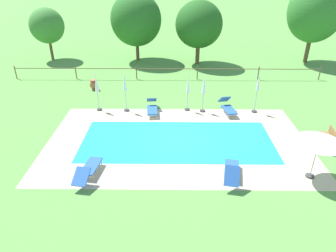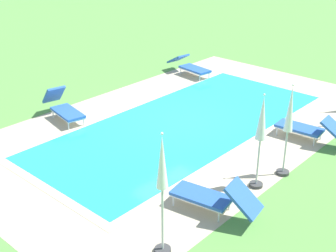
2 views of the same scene
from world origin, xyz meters
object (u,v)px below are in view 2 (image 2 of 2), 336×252
at_px(patio_umbrella_closed_row_mid_east, 162,178).
at_px(patio_umbrella_closed_row_centre, 289,119).
at_px(sun_lounger_north_mid, 64,107).
at_px(sun_lounger_north_end, 190,66).
at_px(patio_umbrella_closed_row_east, 261,127).
at_px(sun_lounger_north_near_steps, 309,129).
at_px(sun_lounger_north_far, 213,197).

bearing_deg(patio_umbrella_closed_row_mid_east, patio_umbrella_closed_row_centre, 176.66).
distance_m(sun_lounger_north_mid, patio_umbrella_closed_row_mid_east, 7.16).
relative_size(sun_lounger_north_end, patio_umbrella_closed_row_east, 0.91).
relative_size(sun_lounger_north_near_steps, patio_umbrella_closed_row_centre, 0.88).
height_order(sun_lounger_north_mid, patio_umbrella_closed_row_mid_east, patio_umbrella_closed_row_mid_east).
bearing_deg(sun_lounger_north_far, patio_umbrella_closed_row_centre, 172.60).
distance_m(sun_lounger_north_near_steps, patio_umbrella_closed_row_mid_east, 6.42).
bearing_deg(patio_umbrella_closed_row_centre, sun_lounger_north_near_steps, -169.57).
relative_size(sun_lounger_north_near_steps, sun_lounger_north_mid, 1.04).
bearing_deg(patio_umbrella_closed_row_east, sun_lounger_north_far, -5.12).
xyz_separation_m(sun_lounger_north_end, patio_umbrella_closed_row_east, (5.45, 6.53, 1.19)).
height_order(sun_lounger_north_near_steps, sun_lounger_north_far, sun_lounger_north_far).
bearing_deg(patio_umbrella_closed_row_east, sun_lounger_north_near_steps, -176.01).
xyz_separation_m(sun_lounger_north_mid, sun_lounger_north_end, (-6.08, 0.10, -0.03)).
relative_size(sun_lounger_north_mid, patio_umbrella_closed_row_mid_east, 0.79).
xyz_separation_m(patio_umbrella_closed_row_centre, patio_umbrella_closed_row_mid_east, (4.13, -0.24, 0.15)).
bearing_deg(sun_lounger_north_far, patio_umbrella_closed_row_mid_east, 2.66).
bearing_deg(sun_lounger_north_near_steps, patio_umbrella_closed_row_east, 3.99).
distance_m(sun_lounger_north_mid, patio_umbrella_closed_row_centre, 7.07).
bearing_deg(sun_lounger_north_end, patio_umbrella_closed_row_east, 50.19).
bearing_deg(sun_lounger_north_mid, patio_umbrella_closed_row_east, 95.43).
bearing_deg(sun_lounger_north_end, sun_lounger_north_near_steps, 69.63).
xyz_separation_m(sun_lounger_north_mid, patio_umbrella_closed_row_east, (-0.63, 6.63, 1.16)).
relative_size(sun_lounger_north_near_steps, patio_umbrella_closed_row_east, 0.89).
relative_size(sun_lounger_north_near_steps, sun_lounger_north_far, 1.01).
bearing_deg(patio_umbrella_closed_row_mid_east, sun_lounger_north_far, -177.34).
height_order(sun_lounger_north_end, patio_umbrella_closed_row_mid_east, patio_umbrella_closed_row_mid_east).
xyz_separation_m(sun_lounger_north_near_steps, sun_lounger_north_mid, (3.73, -6.41, 0.02)).
distance_m(sun_lounger_north_near_steps, sun_lounger_north_far, 4.62).
xyz_separation_m(sun_lounger_north_far, patio_umbrella_closed_row_east, (-1.52, 0.14, 1.16)).
height_order(sun_lounger_north_far, patio_umbrella_closed_row_centre, patio_umbrella_closed_row_centre).
relative_size(sun_lounger_north_mid, sun_lounger_north_end, 0.94).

